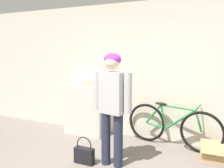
# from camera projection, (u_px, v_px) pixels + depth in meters

# --- Properties ---
(wall_back) EXTENTS (8.00, 0.07, 2.60)m
(wall_back) POSITION_uv_depth(u_px,v_px,m) (147.00, 72.00, 4.14)
(wall_back) COLOR beige
(wall_back) RESTS_ON ground_plane
(side_shelf) EXTENTS (0.81, 0.41, 1.03)m
(side_shelf) POSITION_uv_depth(u_px,v_px,m) (86.00, 109.00, 4.49)
(side_shelf) COLOR beige
(side_shelf) RESTS_ON ground_plane
(person) EXTENTS (0.59, 0.26, 1.66)m
(person) POSITION_uv_depth(u_px,v_px,m) (112.00, 100.00, 3.13)
(person) COLOR #23283D
(person) RESTS_ON ground_plane
(bicycle) EXTENTS (1.69, 0.46, 0.79)m
(bicycle) POSITION_uv_depth(u_px,v_px,m) (172.00, 126.00, 3.86)
(bicycle) COLOR black
(bicycle) RESTS_ON ground_plane
(banana) EXTENTS (0.32, 0.09, 0.04)m
(banana) POSITION_uv_depth(u_px,v_px,m) (87.00, 83.00, 4.36)
(banana) COLOR #EAD64C
(banana) RESTS_ON side_shelf
(handbag) EXTENTS (0.31, 0.11, 0.42)m
(handbag) POSITION_uv_depth(u_px,v_px,m) (84.00, 154.00, 3.30)
(handbag) COLOR black
(handbag) RESTS_ON ground_plane
(cardboard_box) EXTENTS (0.47, 0.41, 0.31)m
(cardboard_box) POSITION_uv_depth(u_px,v_px,m) (216.00, 151.00, 3.44)
(cardboard_box) COLOR tan
(cardboard_box) RESTS_ON ground_plane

